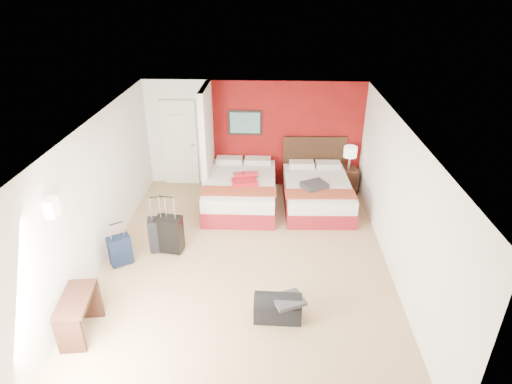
# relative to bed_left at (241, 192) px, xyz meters

# --- Properties ---
(ground) EXTENTS (6.50, 6.50, 0.00)m
(ground) POSITION_rel_bed_left_xyz_m (0.23, -2.14, -0.32)
(ground) COLOR tan
(ground) RESTS_ON ground
(room_walls) EXTENTS (5.02, 6.52, 2.50)m
(room_walls) POSITION_rel_bed_left_xyz_m (-1.17, -0.72, 0.94)
(room_walls) COLOR white
(room_walls) RESTS_ON ground
(red_accent_panel) EXTENTS (3.50, 0.04, 2.50)m
(red_accent_panel) POSITION_rel_bed_left_xyz_m (0.98, 1.09, 0.93)
(red_accent_panel) COLOR maroon
(red_accent_panel) RESTS_ON ground
(partition_wall) EXTENTS (0.12, 1.20, 2.50)m
(partition_wall) POSITION_rel_bed_left_xyz_m (-0.77, 0.47, 0.93)
(partition_wall) COLOR silver
(partition_wall) RESTS_ON ground
(entry_door) EXTENTS (0.82, 0.06, 2.05)m
(entry_door) POSITION_rel_bed_left_xyz_m (-1.52, 1.06, 0.70)
(entry_door) COLOR silver
(entry_door) RESTS_ON ground
(bed_left) EXTENTS (1.51, 2.15, 0.64)m
(bed_left) POSITION_rel_bed_left_xyz_m (0.00, 0.00, 0.00)
(bed_left) COLOR silver
(bed_left) RESTS_ON ground
(bed_right) EXTENTS (1.46, 2.04, 0.60)m
(bed_right) POSITION_rel_bed_left_xyz_m (1.66, -0.01, -0.02)
(bed_right) COLOR silver
(bed_right) RESTS_ON ground
(red_suitcase_open) EXTENTS (0.66, 0.81, 0.09)m
(red_suitcase_open) POSITION_rel_bed_left_xyz_m (0.10, -0.10, 0.37)
(red_suitcase_open) COLOR red
(red_suitcase_open) RESTS_ON bed_left
(jacket_bundle) EXTENTS (0.61, 0.58, 0.12)m
(jacket_bundle) POSITION_rel_bed_left_xyz_m (1.56, -0.31, 0.34)
(jacket_bundle) COLOR #333437
(jacket_bundle) RESTS_ON bed_right
(nightstand) EXTENTS (0.45, 0.45, 0.59)m
(nightstand) POSITION_rel_bed_left_xyz_m (2.43, 0.75, -0.03)
(nightstand) COLOR #321C10
(nightstand) RESTS_ON ground
(table_lamp) EXTENTS (0.39, 0.39, 0.53)m
(table_lamp) POSITION_rel_bed_left_xyz_m (2.43, 0.75, 0.53)
(table_lamp) COLOR beige
(table_lamp) RESTS_ON nightstand
(suitcase_black) EXTENTS (0.49, 0.35, 0.68)m
(suitcase_black) POSITION_rel_bed_left_xyz_m (-1.16, -1.84, 0.02)
(suitcase_black) COLOR black
(suitcase_black) RESTS_ON ground
(suitcase_charcoal) EXTENTS (0.47, 0.35, 0.63)m
(suitcase_charcoal) POSITION_rel_bed_left_xyz_m (-1.33, -1.81, -0.01)
(suitcase_charcoal) COLOR black
(suitcase_charcoal) RESTS_ON ground
(suitcase_navy) EXTENTS (0.44, 0.40, 0.52)m
(suitcase_navy) POSITION_rel_bed_left_xyz_m (-1.95, -2.27, -0.06)
(suitcase_navy) COLOR black
(suitcase_navy) RESTS_ON ground
(duffel_bag) EXTENTS (0.70, 0.39, 0.35)m
(duffel_bag) POSITION_rel_bed_left_xyz_m (0.80, -3.48, -0.15)
(duffel_bag) COLOR black
(duffel_bag) RESTS_ON ground
(jacket_draped) EXTENTS (0.53, 0.50, 0.06)m
(jacket_draped) POSITION_rel_bed_left_xyz_m (0.95, -3.53, 0.06)
(jacket_draped) COLOR #36363B
(jacket_draped) RESTS_ON duffel_bag
(desk) EXTENTS (0.49, 0.84, 0.66)m
(desk) POSITION_rel_bed_left_xyz_m (-1.97, -3.92, 0.01)
(desk) COLOR black
(desk) RESTS_ON ground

